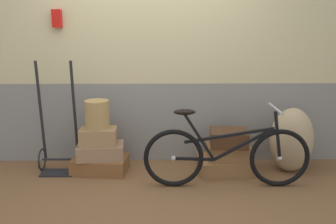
# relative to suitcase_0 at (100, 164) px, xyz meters

# --- Properties ---
(ground) EXTENTS (9.54, 5.20, 0.06)m
(ground) POSITION_rel_suitcase_0_xyz_m (0.58, -0.39, -0.12)
(ground) COLOR brown
(station_building) EXTENTS (7.54, 0.74, 2.65)m
(station_building) POSITION_rel_suitcase_0_xyz_m (0.59, 0.45, 1.24)
(station_building) COLOR gray
(station_building) RESTS_ON ground
(suitcase_0) EXTENTS (0.65, 0.45, 0.17)m
(suitcase_0) POSITION_rel_suitcase_0_xyz_m (0.00, 0.00, 0.00)
(suitcase_0) COLOR brown
(suitcase_0) RESTS_ON ground
(suitcase_1) EXTENTS (0.54, 0.37, 0.16)m
(suitcase_1) POSITION_rel_suitcase_0_xyz_m (0.02, -0.02, 0.17)
(suitcase_1) COLOR #937051
(suitcase_1) RESTS_ON suitcase_0
(suitcase_2) EXTENTS (0.41, 0.28, 0.19)m
(suitcase_2) POSITION_rel_suitcase_0_xyz_m (0.00, -0.03, 0.34)
(suitcase_2) COLOR #9E754C
(suitcase_2) RESTS_ON suitcase_1
(suitcase_3) EXTENTS (0.61, 0.50, 0.16)m
(suitcase_3) POSITION_rel_suitcase_0_xyz_m (1.42, -0.01, -0.00)
(suitcase_3) COLOR olive
(suitcase_3) RESTS_ON ground
(suitcase_4) EXTENTS (0.49, 0.41, 0.16)m
(suitcase_4) POSITION_rel_suitcase_0_xyz_m (1.46, 0.00, 0.16)
(suitcase_4) COLOR olive
(suitcase_4) RESTS_ON suitcase_3
(suitcase_5) EXTENTS (0.44, 0.38, 0.17)m
(suitcase_5) POSITION_rel_suitcase_0_xyz_m (1.45, -0.06, 0.33)
(suitcase_5) COLOR #4C2D19
(suitcase_5) RESTS_ON suitcase_4
(wicker_basket) EXTENTS (0.27, 0.27, 0.31)m
(wicker_basket) POSITION_rel_suitcase_0_xyz_m (-0.00, -0.03, 0.60)
(wicker_basket) COLOR #A8844C
(wicker_basket) RESTS_ON suitcase_2
(luggage_trolley) EXTENTS (0.46, 0.35, 1.27)m
(luggage_trolley) POSITION_rel_suitcase_0_xyz_m (-0.46, 0.04, 0.22)
(luggage_trolley) COLOR black
(luggage_trolley) RESTS_ON ground
(burlap_sack) EXTENTS (0.49, 0.41, 0.74)m
(burlap_sack) POSITION_rel_suitcase_0_xyz_m (2.18, -0.00, 0.28)
(burlap_sack) COLOR tan
(burlap_sack) RESTS_ON ground
(bicycle) EXTENTS (1.71, 0.46, 0.85)m
(bicycle) POSITION_rel_suitcase_0_xyz_m (1.37, -0.41, 0.25)
(bicycle) COLOR black
(bicycle) RESTS_ON ground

